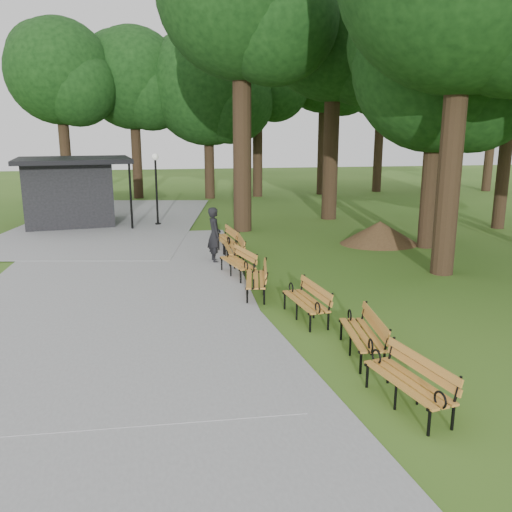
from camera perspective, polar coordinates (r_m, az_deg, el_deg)
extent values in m
plane|color=#335A19|center=(13.49, 0.99, -5.76)|extent=(100.00, 100.00, 0.00)
cube|color=gray|center=(16.17, -15.22, -2.86)|extent=(12.00, 38.00, 0.06)
imported|color=black|center=(18.09, -4.48, 2.26)|extent=(0.54, 0.75, 1.89)
cylinder|color=black|center=(25.52, -10.59, 6.70)|extent=(0.10, 0.10, 3.10)
sphere|color=white|center=(25.38, -10.75, 10.39)|extent=(0.32, 0.32, 0.32)
cone|color=#47301C|center=(21.65, 13.09, 2.46)|extent=(2.62, 2.62, 0.90)
cylinder|color=black|center=(17.25, 20.27, 11.67)|extent=(0.70, 0.70, 8.29)
cylinder|color=black|center=(21.15, 18.17, 8.97)|extent=(0.60, 0.60, 6.07)
sphere|color=black|center=(21.22, 18.91, 18.70)|extent=(6.13, 6.13, 6.13)
cylinder|color=black|center=(23.56, -1.50, 13.61)|extent=(0.80, 0.80, 9.04)
cylinder|color=black|center=(27.07, 8.05, 12.78)|extent=(0.76, 0.76, 8.40)
sphere|color=black|center=(27.49, 8.42, 23.23)|extent=(6.99, 6.99, 6.99)
cylinder|color=black|center=(26.63, 25.09, 9.65)|extent=(0.56, 0.56, 6.52)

